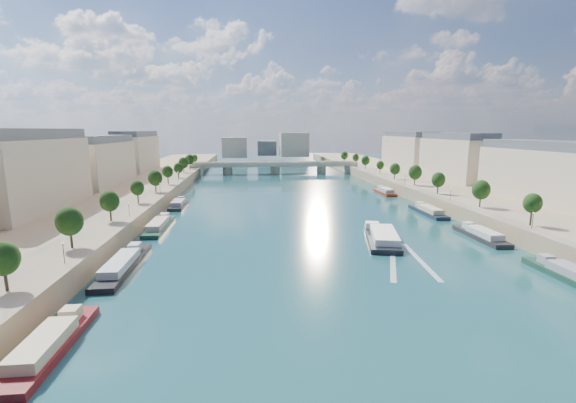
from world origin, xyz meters
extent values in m
plane|color=#0D353D|center=(0.00, 100.00, 0.00)|extent=(700.00, 700.00, 0.00)
cube|color=#9E8460|center=(-72.00, 100.00, 2.50)|extent=(44.00, 520.00, 5.00)
cube|color=#9E8460|center=(72.00, 100.00, 2.50)|extent=(44.00, 520.00, 5.00)
cube|color=gray|center=(-57.00, 100.00, 5.05)|extent=(14.00, 520.00, 0.10)
cube|color=gray|center=(57.00, 100.00, 5.05)|extent=(14.00, 520.00, 0.10)
cylinder|color=#382B1E|center=(-55.00, 18.00, 6.91)|extent=(0.50, 0.50, 3.82)
ellipsoid|color=black|center=(-55.00, 18.00, 10.50)|extent=(4.80, 4.80, 5.52)
cylinder|color=#382B1E|center=(-55.00, 42.00, 6.91)|extent=(0.50, 0.50, 3.82)
ellipsoid|color=black|center=(-55.00, 42.00, 10.50)|extent=(4.80, 4.80, 5.52)
cylinder|color=#382B1E|center=(-55.00, 66.00, 6.91)|extent=(0.50, 0.50, 3.82)
ellipsoid|color=black|center=(-55.00, 66.00, 10.50)|extent=(4.80, 4.80, 5.52)
cylinder|color=#382B1E|center=(-55.00, 90.00, 6.91)|extent=(0.50, 0.50, 3.82)
ellipsoid|color=black|center=(-55.00, 90.00, 10.50)|extent=(4.80, 4.80, 5.52)
cylinder|color=#382B1E|center=(-55.00, 114.00, 6.91)|extent=(0.50, 0.50, 3.82)
ellipsoid|color=black|center=(-55.00, 114.00, 10.50)|extent=(4.80, 4.80, 5.52)
cylinder|color=#382B1E|center=(-55.00, 138.00, 6.91)|extent=(0.50, 0.50, 3.82)
ellipsoid|color=black|center=(-55.00, 138.00, 10.50)|extent=(4.80, 4.80, 5.52)
cylinder|color=#382B1E|center=(-55.00, 162.00, 6.91)|extent=(0.50, 0.50, 3.82)
ellipsoid|color=black|center=(-55.00, 162.00, 10.50)|extent=(4.80, 4.80, 5.52)
cylinder|color=#382B1E|center=(-55.00, 186.00, 6.91)|extent=(0.50, 0.50, 3.82)
ellipsoid|color=black|center=(-55.00, 186.00, 10.50)|extent=(4.80, 4.80, 5.52)
cylinder|color=#382B1E|center=(-55.00, 210.00, 6.91)|extent=(0.50, 0.50, 3.82)
ellipsoid|color=black|center=(-55.00, 210.00, 10.50)|extent=(4.80, 4.80, 5.52)
cylinder|color=#382B1E|center=(-55.00, 234.00, 6.91)|extent=(0.50, 0.50, 3.82)
ellipsoid|color=black|center=(-55.00, 234.00, 10.50)|extent=(4.80, 4.80, 5.52)
cylinder|color=#382B1E|center=(55.00, 50.00, 6.91)|extent=(0.50, 0.50, 3.82)
ellipsoid|color=black|center=(55.00, 50.00, 10.50)|extent=(4.80, 4.80, 5.52)
cylinder|color=#382B1E|center=(55.00, 74.00, 6.91)|extent=(0.50, 0.50, 3.82)
ellipsoid|color=black|center=(55.00, 74.00, 10.50)|extent=(4.80, 4.80, 5.52)
cylinder|color=#382B1E|center=(55.00, 98.00, 6.91)|extent=(0.50, 0.50, 3.82)
ellipsoid|color=black|center=(55.00, 98.00, 10.50)|extent=(4.80, 4.80, 5.52)
cylinder|color=#382B1E|center=(55.00, 122.00, 6.91)|extent=(0.50, 0.50, 3.82)
ellipsoid|color=black|center=(55.00, 122.00, 10.50)|extent=(4.80, 4.80, 5.52)
cylinder|color=#382B1E|center=(55.00, 146.00, 6.91)|extent=(0.50, 0.50, 3.82)
ellipsoid|color=black|center=(55.00, 146.00, 10.50)|extent=(4.80, 4.80, 5.52)
cylinder|color=#382B1E|center=(55.00, 170.00, 6.91)|extent=(0.50, 0.50, 3.82)
ellipsoid|color=black|center=(55.00, 170.00, 10.50)|extent=(4.80, 4.80, 5.52)
cylinder|color=#382B1E|center=(55.00, 194.00, 6.91)|extent=(0.50, 0.50, 3.82)
ellipsoid|color=black|center=(55.00, 194.00, 10.50)|extent=(4.80, 4.80, 5.52)
cylinder|color=#382B1E|center=(55.00, 218.00, 6.91)|extent=(0.50, 0.50, 3.82)
ellipsoid|color=black|center=(55.00, 218.00, 10.50)|extent=(4.80, 4.80, 5.52)
cylinder|color=#382B1E|center=(55.00, 242.00, 6.91)|extent=(0.50, 0.50, 3.82)
ellipsoid|color=black|center=(55.00, 242.00, 10.50)|extent=(4.80, 4.80, 5.52)
cylinder|color=black|center=(-52.50, 30.00, 7.00)|extent=(0.14, 0.14, 4.00)
sphere|color=#FFE5B2|center=(-52.50, 30.00, 9.10)|extent=(0.36, 0.36, 0.36)
cylinder|color=black|center=(-52.50, 70.00, 7.00)|extent=(0.14, 0.14, 4.00)
sphere|color=#FFE5B2|center=(-52.50, 70.00, 9.10)|extent=(0.36, 0.36, 0.36)
cylinder|color=black|center=(-52.50, 110.00, 7.00)|extent=(0.14, 0.14, 4.00)
sphere|color=#FFE5B2|center=(-52.50, 110.00, 9.10)|extent=(0.36, 0.36, 0.36)
cylinder|color=black|center=(-52.50, 150.00, 7.00)|extent=(0.14, 0.14, 4.00)
sphere|color=#FFE5B2|center=(-52.50, 150.00, 9.10)|extent=(0.36, 0.36, 0.36)
cylinder|color=black|center=(-52.50, 190.00, 7.00)|extent=(0.14, 0.14, 4.00)
sphere|color=#FFE5B2|center=(-52.50, 190.00, 9.10)|extent=(0.36, 0.36, 0.36)
cylinder|color=black|center=(52.50, 45.00, 7.00)|extent=(0.14, 0.14, 4.00)
sphere|color=#FFE5B2|center=(52.50, 45.00, 9.10)|extent=(0.36, 0.36, 0.36)
cylinder|color=black|center=(52.50, 85.00, 7.00)|extent=(0.14, 0.14, 4.00)
sphere|color=#FFE5B2|center=(52.50, 85.00, 9.10)|extent=(0.36, 0.36, 0.36)
cylinder|color=black|center=(52.50, 125.00, 7.00)|extent=(0.14, 0.14, 4.00)
sphere|color=#FFE5B2|center=(52.50, 125.00, 9.10)|extent=(0.36, 0.36, 0.36)
cylinder|color=black|center=(52.50, 165.00, 7.00)|extent=(0.14, 0.14, 4.00)
sphere|color=#FFE5B2|center=(52.50, 165.00, 9.10)|extent=(0.36, 0.36, 0.36)
cylinder|color=black|center=(52.50, 205.00, 7.00)|extent=(0.14, 0.14, 4.00)
sphere|color=#FFE5B2|center=(52.50, 205.00, 9.10)|extent=(0.36, 0.36, 0.36)
cube|color=beige|center=(-85.00, 83.00, 15.00)|extent=(16.00, 52.00, 20.00)
cube|color=#474C54|center=(-85.00, 83.00, 26.60)|extent=(14.72, 50.44, 3.20)
cube|color=beige|center=(-85.00, 141.00, 15.00)|extent=(16.00, 52.00, 20.00)
cube|color=#474C54|center=(-85.00, 141.00, 26.60)|extent=(14.72, 50.44, 3.20)
cube|color=beige|center=(-85.00, 199.00, 15.00)|extent=(16.00, 52.00, 20.00)
cube|color=#474C54|center=(-85.00, 199.00, 26.60)|extent=(14.72, 50.44, 3.20)
cube|color=beige|center=(85.00, 83.00, 15.00)|extent=(16.00, 52.00, 20.00)
cube|color=#474C54|center=(85.00, 83.00, 26.60)|extent=(14.72, 50.44, 3.20)
cube|color=beige|center=(85.00, 141.00, 15.00)|extent=(16.00, 52.00, 20.00)
cube|color=#474C54|center=(85.00, 141.00, 26.60)|extent=(14.72, 50.44, 3.20)
cube|color=beige|center=(85.00, 199.00, 15.00)|extent=(16.00, 52.00, 20.00)
cube|color=#474C54|center=(85.00, 199.00, 26.60)|extent=(14.72, 50.44, 3.20)
cube|color=beige|center=(-30.00, 310.00, 14.00)|extent=(22.00, 18.00, 18.00)
cube|color=beige|center=(25.00, 320.00, 16.00)|extent=(26.00, 20.00, 22.00)
cube|color=#474C54|center=(0.00, 335.00, 12.00)|extent=(18.00, 16.00, 14.00)
cube|color=#C1B79E|center=(0.00, 218.95, 6.20)|extent=(112.00, 11.00, 2.20)
cube|color=#C1B79E|center=(0.00, 213.95, 7.70)|extent=(112.00, 0.80, 0.90)
cube|color=#C1B79E|center=(0.00, 223.95, 7.70)|extent=(112.00, 0.80, 0.90)
cylinder|color=#C1B79E|center=(-32.00, 218.95, 2.50)|extent=(6.40, 6.40, 5.00)
cylinder|color=#C1B79E|center=(0.00, 218.95, 2.50)|extent=(6.40, 6.40, 5.00)
cylinder|color=#C1B79E|center=(32.00, 218.95, 2.50)|extent=(6.40, 6.40, 5.00)
cube|color=#C1B79E|center=(-52.00, 218.95, 2.50)|extent=(6.00, 12.00, 5.00)
cube|color=#C1B79E|center=(52.00, 218.95, 2.50)|extent=(6.00, 12.00, 5.00)
cube|color=black|center=(17.47, 55.94, 0.35)|extent=(13.48, 27.56, 1.89)
cube|color=white|center=(17.47, 53.82, 2.15)|extent=(10.01, 18.21, 1.71)
cube|color=white|center=(17.47, 63.90, 2.19)|extent=(4.42, 3.97, 1.80)
cube|color=silver|center=(14.27, 38.94, 0.02)|extent=(10.15, 24.80, 0.04)
cube|color=silver|center=(20.67, 38.94, 0.02)|extent=(4.05, 25.97, 0.04)
cube|color=maroon|center=(-45.50, 8.95, 0.30)|extent=(5.00, 21.49, 1.80)
cube|color=beige|center=(-45.50, 7.23, 2.00)|extent=(4.10, 11.82, 1.60)
cube|color=beige|center=(-45.50, 15.40, 2.10)|extent=(2.50, 2.58, 1.80)
cube|color=black|center=(-45.50, 40.76, 0.30)|extent=(5.00, 28.20, 1.80)
cube|color=silver|center=(-45.50, 38.51, 2.00)|extent=(4.10, 15.51, 1.60)
cube|color=silver|center=(-45.50, 49.23, 2.10)|extent=(2.50, 3.38, 1.80)
cube|color=#183D30|center=(-45.50, 75.22, 0.30)|extent=(5.00, 25.50, 1.80)
cube|color=beige|center=(-45.50, 73.18, 2.00)|extent=(4.10, 14.03, 1.60)
cube|color=beige|center=(-45.50, 82.87, 2.10)|extent=(2.50, 3.06, 1.80)
cube|color=black|center=(-45.50, 108.79, 0.30)|extent=(5.00, 19.42, 1.80)
cube|color=#9999A1|center=(-45.50, 107.24, 2.00)|extent=(4.10, 10.68, 1.60)
cube|color=#9999A1|center=(-45.50, 114.62, 2.10)|extent=(2.50, 2.33, 1.80)
cube|color=#173A2C|center=(45.50, 24.92, 0.30)|extent=(5.00, 20.80, 1.80)
cube|color=gray|center=(45.50, 31.16, 2.10)|extent=(2.50, 2.50, 1.80)
cube|color=black|center=(45.50, 54.90, 0.30)|extent=(5.00, 20.96, 1.80)
cube|color=silver|center=(45.50, 53.23, 2.00)|extent=(4.10, 11.53, 1.60)
cube|color=silver|center=(45.50, 61.19, 2.10)|extent=(2.50, 2.51, 1.80)
cube|color=#172233|center=(45.50, 86.72, 0.30)|extent=(5.00, 22.61, 1.80)
cube|color=beige|center=(45.50, 84.92, 2.00)|extent=(4.10, 12.44, 1.60)
cube|color=beige|center=(45.50, 93.51, 2.10)|extent=(2.50, 2.71, 1.80)
cube|color=maroon|center=(45.50, 130.87, 0.30)|extent=(5.00, 18.81, 1.80)
cube|color=#A7ACB3|center=(45.50, 129.37, 2.00)|extent=(4.10, 10.34, 1.60)
cube|color=#A7ACB3|center=(45.50, 136.52, 2.10)|extent=(2.50, 2.26, 1.80)
camera|label=1|loc=(-18.22, -42.01, 29.56)|focal=24.00mm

